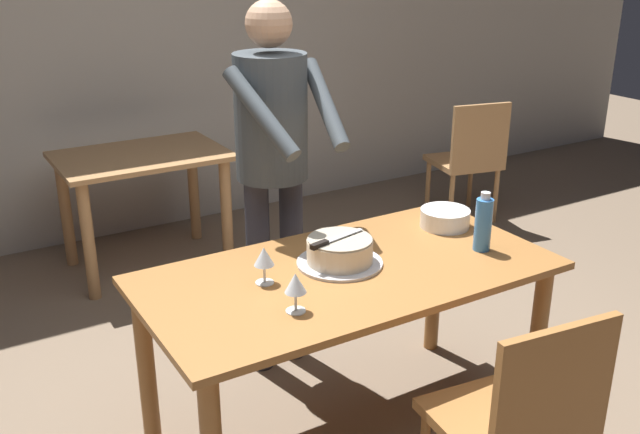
% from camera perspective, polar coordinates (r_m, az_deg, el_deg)
% --- Properties ---
extents(ground_plane, '(14.00, 14.00, 0.00)m').
position_cam_1_polar(ground_plane, '(3.18, 2.09, -16.50)').
color(ground_plane, '#7A6651').
extents(back_wall, '(10.00, 0.12, 2.70)m').
position_cam_1_polar(back_wall, '(5.07, -15.32, 13.69)').
color(back_wall, '#BCB7AD').
rests_on(back_wall, ground_plane).
extents(main_dining_table, '(1.61, 0.82, 0.75)m').
position_cam_1_polar(main_dining_table, '(2.84, 2.26, -6.25)').
color(main_dining_table, '#9E6633').
rests_on(main_dining_table, ground_plane).
extents(cake_on_platter, '(0.34, 0.34, 0.11)m').
position_cam_1_polar(cake_on_platter, '(2.81, 1.58, -2.82)').
color(cake_on_platter, silver).
rests_on(cake_on_platter, main_dining_table).
extents(cake_knife, '(0.27, 0.08, 0.02)m').
position_cam_1_polar(cake_knife, '(2.73, 0.53, -2.00)').
color(cake_knife, silver).
rests_on(cake_knife, cake_on_platter).
extents(plate_stack, '(0.22, 0.22, 0.08)m').
position_cam_1_polar(plate_stack, '(3.23, 9.92, -0.08)').
color(plate_stack, white).
rests_on(plate_stack, main_dining_table).
extents(wine_glass_near, '(0.08, 0.08, 0.14)m').
position_cam_1_polar(wine_glass_near, '(2.44, -1.97, -5.38)').
color(wine_glass_near, silver).
rests_on(wine_glass_near, main_dining_table).
extents(wine_glass_far, '(0.08, 0.08, 0.14)m').
position_cam_1_polar(wine_glass_far, '(2.64, -4.48, -3.25)').
color(wine_glass_far, silver).
rests_on(wine_glass_far, main_dining_table).
extents(water_bottle, '(0.07, 0.07, 0.25)m').
position_cam_1_polar(water_bottle, '(2.99, 12.87, -0.52)').
color(water_bottle, '#387AC6').
rests_on(water_bottle, main_dining_table).
extents(person_cutting_cake, '(0.47, 0.56, 1.72)m').
position_cam_1_polar(person_cutting_cake, '(3.18, -3.70, 5.28)').
color(person_cutting_cake, '#2D2D38').
rests_on(person_cutting_cake, ground_plane).
extents(chair_near_side, '(0.49, 0.49, 0.90)m').
position_cam_1_polar(chair_near_side, '(2.49, 15.61, -15.30)').
color(chair_near_side, '#9E6633').
rests_on(chair_near_side, ground_plane).
extents(background_table, '(1.00, 0.70, 0.74)m').
position_cam_1_polar(background_table, '(4.53, -13.92, 2.94)').
color(background_table, tan).
rests_on(background_table, ground_plane).
extents(background_chair_0, '(0.52, 0.52, 0.90)m').
position_cam_1_polar(background_chair_0, '(5.28, 11.79, 4.73)').
color(background_chair_0, tan).
rests_on(background_chair_0, ground_plane).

